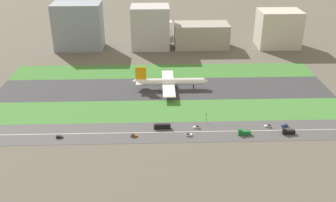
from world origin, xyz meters
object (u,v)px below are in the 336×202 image
at_px(car_2, 134,135).
at_px(traffic_light, 206,117).
at_px(car_4, 59,137).
at_px(hangar_building, 150,27).
at_px(terminal_building, 78,26).
at_px(truck_0, 244,133).
at_px(office_tower, 201,35).
at_px(cargo_warehouse, 278,29).
at_px(airliner, 169,82).
at_px(fuel_tank_east, 188,31).
at_px(truck_1, 288,132).
at_px(car_5, 268,126).
at_px(fuel_tank_centre, 163,29).
at_px(car_1, 189,134).
at_px(fuel_tank_west, 141,31).
at_px(bus_0, 162,126).
at_px(car_3, 285,125).
at_px(car_0, 197,127).

xyz_separation_m(car_2, traffic_light, (50.84, 17.99, 3.37)).
bearing_deg(car_4, hangar_building, -107.23).
bearing_deg(traffic_light, terminal_building, 124.30).
bearing_deg(truck_0, office_tower, -87.61).
bearing_deg(cargo_warehouse, airliner, -137.73).
relative_size(hangar_building, fuel_tank_east, 1.81).
xyz_separation_m(truck_1, car_5, (-11.19, 10.00, -0.75)).
height_order(car_2, fuel_tank_east, fuel_tank_east).
bearing_deg(fuel_tank_centre, car_4, -107.41).
bearing_deg(fuel_tank_centre, cargo_warehouse, -19.55).
relative_size(car_1, car_5, 1.00).
bearing_deg(fuel_tank_west, bus_0, -84.68).
distance_m(bus_0, car_3, 85.95).
height_order(car_4, fuel_tank_west, fuel_tank_west).
bearing_deg(traffic_light, truck_0, -37.56).
distance_m(terminal_building, office_tower, 134.60).
xyz_separation_m(car_1, bus_0, (-17.54, 10.00, 0.90)).
bearing_deg(car_4, car_0, -173.85).
height_order(traffic_light, fuel_tank_east, fuel_tank_east).
bearing_deg(car_2, terminal_building, -70.53).
distance_m(traffic_light, office_tower, 174.91).
bearing_deg(truck_1, airliner, -44.89).
bearing_deg(car_1, car_3, -171.68).
distance_m(truck_1, hangar_building, 215.01).
xyz_separation_m(car_3, traffic_light, (-54.45, 7.99, 3.37)).
bearing_deg(truck_0, bus_0, -10.32).
height_order(car_1, cargo_warehouse, cargo_warehouse).
bearing_deg(car_5, office_tower, 98.44).
height_order(terminal_building, office_tower, terminal_building).
relative_size(car_5, traffic_light, 0.61).
xyz_separation_m(terminal_building, hangar_building, (77.89, 0.00, -1.82)).
xyz_separation_m(car_3, car_0, (-62.03, 0.00, 0.00)).
bearing_deg(traffic_light, car_3, -8.35).
bearing_deg(truck_1, hangar_building, -63.82).
xyz_separation_m(terminal_building, fuel_tank_centre, (92.66, 45.00, -15.84)).
relative_size(truck_1, car_5, 1.91).
distance_m(car_1, truck_0, 37.36).
relative_size(bus_0, office_tower, 0.20).
distance_m(truck_0, cargo_warehouse, 207.79).
bearing_deg(fuel_tank_west, traffic_light, -76.49).
bearing_deg(airliner, car_3, -40.66).
bearing_deg(truck_0, truck_1, -180.00).
bearing_deg(car_4, car_5, -175.99).
bearing_deg(fuel_tank_east, car_4, -113.92).
relative_size(car_2, car_4, 1.00).
relative_size(airliner, fuel_tank_west, 3.74).
bearing_deg(car_0, truck_0, -17.89).
xyz_separation_m(terminal_building, office_tower, (134.09, 0.00, -11.63)).
bearing_deg(cargo_warehouse, hangar_building, 180.00).
xyz_separation_m(truck_0, fuel_tank_centre, (-49.46, 237.00, 7.27)).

